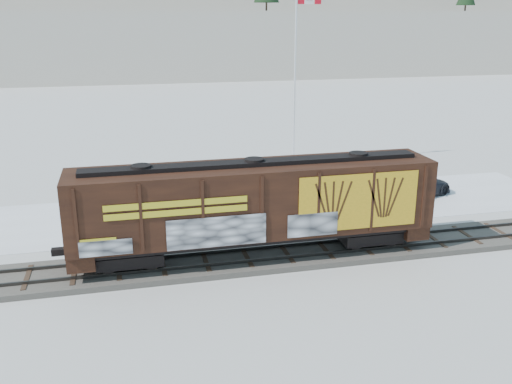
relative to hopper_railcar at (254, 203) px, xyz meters
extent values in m
plane|color=white|center=(1.59, 0.01, -2.98)|extent=(500.00, 500.00, 0.00)
cube|color=#59544C|center=(1.59, 0.01, -2.84)|extent=(50.00, 3.40, 0.28)
cube|color=#33302D|center=(1.59, -0.71, -2.62)|extent=(50.00, 0.10, 0.15)
cube|color=#33302D|center=(1.59, 0.73, -2.62)|extent=(50.00, 0.10, 0.15)
cube|color=white|center=(1.59, 7.51, -2.96)|extent=(40.00, 8.00, 0.03)
cube|color=white|center=(1.59, 95.01, 3.02)|extent=(360.00, 40.00, 12.00)
cube|color=white|center=(1.59, 125.01, 9.02)|extent=(360.00, 40.00, 24.00)
cube|color=black|center=(-5.90, 0.01, -2.10)|extent=(3.00, 2.00, 0.90)
cube|color=black|center=(5.89, 0.01, -2.10)|extent=(3.00, 2.00, 0.90)
cylinder|color=black|center=(-6.85, -0.77, -2.10)|extent=(0.90, 0.12, 0.90)
cube|color=black|center=(0.00, 0.01, -1.57)|extent=(17.13, 2.40, 0.25)
cube|color=black|center=(0.00, 0.01, 0.20)|extent=(17.13, 3.00, 3.29)
cube|color=black|center=(0.00, 0.01, 1.94)|extent=(15.76, 0.90, 0.20)
cube|color=gold|center=(4.62, -1.53, 0.20)|extent=(5.82, 0.03, 2.66)
cube|color=gold|center=(-3.77, -1.53, 0.55)|extent=(6.17, 0.02, 0.70)
cube|color=silver|center=(-2.06, -1.54, -0.70)|extent=(4.45, 0.03, 1.40)
cylinder|color=silver|center=(6.77, 15.81, -2.88)|extent=(0.90, 0.90, 0.20)
cylinder|color=silver|center=(6.77, 15.81, 3.70)|extent=(0.14, 0.14, 13.34)
imported|color=silver|center=(-2.95, 5.94, -2.23)|extent=(4.54, 3.23, 1.44)
imported|color=silver|center=(5.32, 5.70, -2.13)|extent=(5.24, 2.89, 1.64)
imported|color=black|center=(12.73, 7.44, -2.21)|extent=(5.47, 3.78, 1.47)
camera|label=1|loc=(-5.82, -24.79, 8.51)|focal=40.00mm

